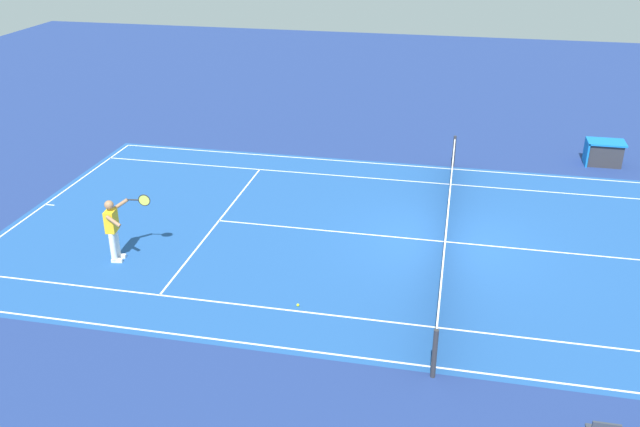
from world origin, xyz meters
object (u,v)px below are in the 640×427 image
object	(u,v)px
tennis_net	(447,225)
tennis_ball	(298,305)
tennis_player_near	(114,227)
equipment_cart_tarped	(604,153)

from	to	relation	value
tennis_net	tennis_ball	xyz separation A→B (m)	(3.14, 3.90, -0.46)
tennis_player_near	tennis_net	bearing A→B (deg)	-161.57
tennis_net	equipment_cart_tarped	xyz separation A→B (m)	(-5.03, -7.00, -0.05)
tennis_net	tennis_ball	bearing A→B (deg)	51.22
tennis_ball	equipment_cart_tarped	bearing A→B (deg)	-126.83
tennis_net	tennis_ball	world-z (taller)	tennis_net
tennis_net	tennis_player_near	bearing A→B (deg)	18.43
tennis_player_near	tennis_ball	world-z (taller)	tennis_player_near
equipment_cart_tarped	tennis_ball	bearing A→B (deg)	53.17
tennis_player_near	equipment_cart_tarped	distance (m)	16.38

